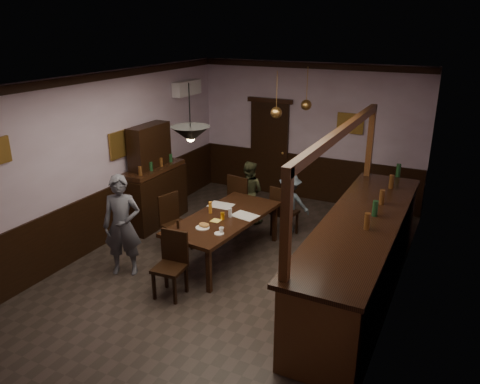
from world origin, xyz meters
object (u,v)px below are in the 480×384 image
Objects in this scene: person_seated_left at (249,192)px; bar_counter at (360,255)px; person_standing at (122,226)px; pendant_iron at (191,134)px; chair_near at (172,261)px; chair_side at (173,220)px; sideboard at (154,185)px; chair_far_right at (283,209)px; dining_table at (224,220)px; coffee_cup at (221,230)px; person_seated_right at (290,203)px; pendant_brass_mid at (276,113)px; chair_far_left at (241,198)px; soda_can at (223,216)px; pendant_brass_far at (306,105)px.

person_seated_left is 3.06m from bar_counter.
bar_counter reaches higher than person_standing.
person_seated_left is 1.52× the size of pendant_iron.
chair_near is at bearing 94.74° from person_seated_left.
sideboard is (-0.98, 0.79, 0.24)m from chair_side.
chair_near is (-0.70, -2.54, -0.00)m from chair_far_right.
bar_counter reaches higher than dining_table.
coffee_cup is at bearing 106.40° from person_seated_left.
person_seated_left is 1.87m from sideboard.
person_seated_right reaches higher than chair_near.
person_seated_left is 1.54× the size of pendant_brass_mid.
chair_side reaches higher than coffee_cup.
bar_counter is at bearing 126.28° from person_seated_right.
dining_table is 1.35m from chair_far_right.
pendant_brass_mid is at bearing 153.95° from person_seated_left.
chair_near is 1.20× the size of pendant_brass_mid.
pendant_iron is (-0.35, -0.23, 1.49)m from coffee_cup.
coffee_cup is at bearing 33.76° from pendant_iron.
chair_side is at bearing 74.71° from chair_far_left.
chair_far_left is at bearing 20.92° from sideboard.
sideboard is (-1.96, 0.80, -0.02)m from soda_can.
pendant_brass_far is (1.75, 3.36, 1.49)m from person_standing.
sideboard is at bearing -148.70° from pendant_brass_far.
pendant_brass_far is (0.66, 3.01, 0.00)m from pendant_iron.
dining_table is 2.82× the size of pendant_brass_far.
sideboard is at bearing 66.74° from chair_side.
person_standing is 1.99m from sideboard.
chair_near is 0.97× the size of chair_side.
chair_far_left is (-0.33, 1.30, -0.11)m from dining_table.
pendant_brass_far reaches higher than chair_far_right.
person_seated_right is at bearing 73.67° from pendant_iron.
bar_counter is (2.42, 1.24, 0.09)m from chair_near.
person_standing reaches higher than chair_near.
coffee_cup is (0.27, -0.57, 0.11)m from dining_table.
pendant_brass_far is (1.53, 2.31, 1.75)m from chair_side.
pendant_iron is (1.09, 0.35, 1.48)m from person_standing.
person_seated_left is at bearing 152.35° from pendant_brass_mid.
bar_counter is at bearing 17.06° from pendant_iron.
bar_counter is (2.01, 0.49, -0.18)m from coffee_cup.
chair_side is 1.23× the size of pendant_brass_far.
sideboard is (-1.63, -0.89, 0.17)m from person_seated_left.
soda_can is (-0.53, -1.33, 0.27)m from chair_far_right.
person_seated_right is at bearing -88.96° from pendant_brass_far.
person_seated_left is at bearing 88.41° from chair_near.
bar_counter is 5.34× the size of pendant_iron.
chair_far_right is 0.94m from person_seated_left.
bar_counter is at bearing 19.24° from coffee_cup.
chair_side is 0.80× the size of person_seated_left.
pendant_brass_mid reaches higher than person_standing.
pendant_brass_far is at bearing 37.62° from person_standing.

